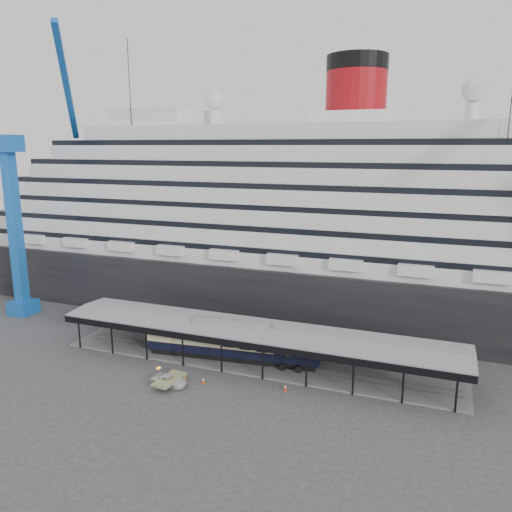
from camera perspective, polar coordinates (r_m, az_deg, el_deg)
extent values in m
plane|color=#363639|center=(66.37, -1.93, -13.83)|extent=(200.00, 200.00, 0.00)
cube|color=black|center=(93.11, 5.65, -2.78)|extent=(130.00, 30.00, 10.00)
cylinder|color=#9B0C12|center=(88.50, 11.36, 17.43)|extent=(10.00, 10.00, 9.00)
cylinder|color=black|center=(89.13, 11.51, 20.79)|extent=(10.10, 10.10, 2.50)
sphere|color=silver|center=(96.42, -4.79, 17.38)|extent=(3.60, 3.60, 3.60)
sphere|color=silver|center=(87.28, 23.63, 16.94)|extent=(3.60, 3.60, 3.60)
cube|color=slate|center=(70.51, -0.34, -12.06)|extent=(56.00, 8.00, 0.24)
cube|color=slate|center=(69.83, -0.55, -12.17)|extent=(54.00, 0.08, 0.10)
cube|color=slate|center=(71.05, -0.12, -11.72)|extent=(54.00, 0.08, 0.10)
cube|color=black|center=(64.95, -1.79, -10.12)|extent=(56.00, 0.18, 0.90)
cube|color=black|center=(72.77, 0.94, -7.58)|extent=(56.00, 0.18, 0.90)
cube|color=slate|center=(68.56, -0.34, -8.21)|extent=(56.00, 9.00, 0.24)
cube|color=blue|center=(98.85, -25.04, -5.31)|extent=(4.00, 4.00, 2.40)
cube|color=blue|center=(95.77, -25.82, 2.82)|extent=(1.80, 1.80, 26.00)
cube|color=blue|center=(94.74, -26.66, 11.43)|extent=(5.00, 3.20, 2.80)
cube|color=blue|center=(93.70, -20.83, 17.71)|extent=(12.92, 17.86, 16.80)
cylinder|color=black|center=(92.92, -13.73, 8.55)|extent=(0.12, 0.12, 47.21)
cylinder|color=black|center=(75.65, 26.30, 6.80)|extent=(0.12, 0.12, 47.21)
imported|color=silver|center=(65.33, -9.87, -13.84)|extent=(4.79, 2.54, 1.28)
cube|color=black|center=(71.35, -2.65, -11.32)|extent=(23.63, 5.04, 0.78)
cube|color=black|center=(70.95, -2.66, -10.57)|extent=(24.79, 5.59, 1.23)
cube|color=beige|center=(70.43, -2.67, -9.57)|extent=(24.79, 5.63, 1.45)
cube|color=black|center=(70.08, -2.68, -8.85)|extent=(24.79, 5.59, 0.45)
cube|color=#F9610D|center=(66.77, -8.15, -13.77)|extent=(0.47, 0.47, 0.03)
cone|color=#F9610D|center=(66.62, -8.16, -13.50)|extent=(0.39, 0.39, 0.69)
cylinder|color=white|center=(66.59, -8.16, -13.45)|extent=(0.22, 0.22, 0.13)
cube|color=#D34A0B|center=(65.43, -6.03, -14.28)|extent=(0.48, 0.48, 0.03)
cone|color=#D34A0B|center=(65.25, -6.04, -13.96)|extent=(0.40, 0.40, 0.81)
cylinder|color=white|center=(65.22, -6.04, -13.90)|extent=(0.26, 0.26, 0.16)
cube|color=red|center=(63.58, 3.36, -15.08)|extent=(0.46, 0.46, 0.03)
cone|color=red|center=(63.39, 3.37, -14.76)|extent=(0.39, 0.39, 0.79)
cylinder|color=white|center=(63.36, 3.37, -14.70)|extent=(0.25, 0.25, 0.15)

